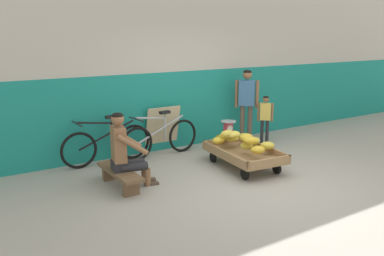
% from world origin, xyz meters
% --- Properties ---
extents(ground_plane, '(80.00, 80.00, 0.00)m').
position_xyz_m(ground_plane, '(0.00, 0.00, 0.00)').
color(ground_plane, '#A39E93').
extents(back_wall, '(16.00, 0.30, 3.31)m').
position_xyz_m(back_wall, '(0.00, 2.65, 1.66)').
color(back_wall, '#19847A').
rests_on(back_wall, ground).
extents(banana_cart, '(0.98, 1.52, 0.36)m').
position_xyz_m(banana_cart, '(0.31, 0.77, 0.24)').
color(banana_cart, '#99754C').
rests_on(banana_cart, ground).
extents(banana_pile, '(0.82, 1.24, 0.27)m').
position_xyz_m(banana_pile, '(0.34, 0.87, 0.47)').
color(banana_pile, gold).
rests_on(banana_pile, banana_cart).
extents(low_bench, '(0.31, 1.10, 0.27)m').
position_xyz_m(low_bench, '(-1.83, 1.06, 0.20)').
color(low_bench, brown).
rests_on(low_bench, ground).
extents(vendor_seated, '(0.72, 0.56, 1.14)m').
position_xyz_m(vendor_seated, '(-1.75, 1.04, 0.57)').
color(vendor_seated, brown).
rests_on(vendor_seated, ground).
extents(plastic_crate, '(0.36, 0.28, 0.30)m').
position_xyz_m(plastic_crate, '(0.73, 1.76, 0.15)').
color(plastic_crate, gold).
rests_on(plastic_crate, ground).
extents(weighing_scale, '(0.30, 0.30, 0.29)m').
position_xyz_m(weighing_scale, '(0.73, 1.76, 0.45)').
color(weighing_scale, '#28282D').
rests_on(weighing_scale, plastic_crate).
extents(bicycle_near_left, '(1.66, 0.48, 0.86)m').
position_xyz_m(bicycle_near_left, '(-1.57, 2.25, 0.35)').
color(bicycle_near_left, black).
rests_on(bicycle_near_left, ground).
extents(bicycle_far_left, '(1.66, 0.48, 0.86)m').
position_xyz_m(bicycle_far_left, '(-0.57, 2.11, 0.35)').
color(bicycle_far_left, black).
rests_on(bicycle_far_left, ground).
extents(sign_board, '(0.70, 0.22, 0.88)m').
position_xyz_m(sign_board, '(-0.35, 2.44, 0.44)').
color(sign_board, '#C6B289').
rests_on(sign_board, ground).
extents(customer_adult, '(0.37, 0.37, 1.53)m').
position_xyz_m(customer_adult, '(1.39, 2.00, 0.95)').
color(customer_adult, brown).
rests_on(customer_adult, ground).
extents(customer_child, '(0.26, 0.24, 1.02)m').
position_xyz_m(customer_child, '(1.61, 1.67, 0.63)').
color(customer_child, '#232328').
rests_on(customer_child, ground).
extents(shopping_bag, '(0.18, 0.12, 0.24)m').
position_xyz_m(shopping_bag, '(0.70, 1.24, 0.12)').
color(shopping_bag, '#3370B7').
rests_on(shopping_bag, ground).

